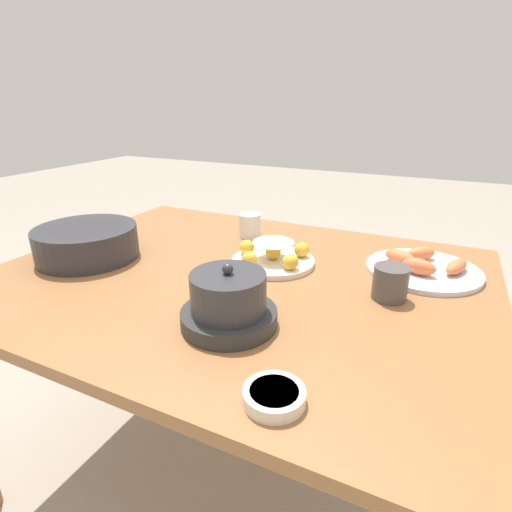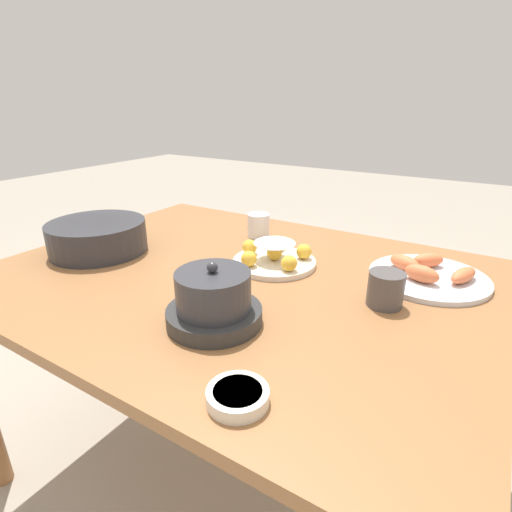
% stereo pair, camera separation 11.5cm
% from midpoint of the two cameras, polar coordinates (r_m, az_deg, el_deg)
% --- Properties ---
extents(ground_plane, '(12.00, 12.00, 0.00)m').
position_cam_midpoint_polar(ground_plane, '(1.58, -4.44, -27.30)').
color(ground_plane, '#9E9384').
extents(dining_table, '(1.36, 1.06, 0.72)m').
position_cam_midpoint_polar(dining_table, '(1.17, -5.34, -6.28)').
color(dining_table, '#936038').
rests_on(dining_table, ground_plane).
extents(cake_plate, '(0.25, 0.25, 0.08)m').
position_cam_midpoint_polar(cake_plate, '(1.19, -0.34, -0.03)').
color(cake_plate, silver).
rests_on(cake_plate, dining_table).
extents(serving_bowl, '(0.30, 0.30, 0.10)m').
position_cam_midpoint_polar(serving_bowl, '(1.36, -25.29, 1.84)').
color(serving_bowl, '#2D2D33').
rests_on(serving_bowl, dining_table).
extents(sauce_bowl, '(0.10, 0.10, 0.02)m').
position_cam_midpoint_polar(sauce_bowl, '(0.69, -2.48, -19.47)').
color(sauce_bowl, silver).
rests_on(sauce_bowl, dining_table).
extents(seafood_platter, '(0.32, 0.32, 0.06)m').
position_cam_midpoint_polar(seafood_platter, '(1.21, 20.28, -1.54)').
color(seafood_platter, silver).
rests_on(seafood_platter, dining_table).
extents(cup_near, '(0.08, 0.08, 0.08)m').
position_cam_midpoint_polar(cup_near, '(1.43, -3.22, 4.34)').
color(cup_near, white).
rests_on(cup_near, dining_table).
extents(cup_far, '(0.09, 0.09, 0.08)m').
position_cam_midpoint_polar(cup_far, '(1.02, 15.60, -3.78)').
color(cup_far, '#4C4747').
rests_on(cup_far, dining_table).
extents(warming_pot, '(0.21, 0.21, 0.15)m').
position_cam_midpoint_polar(warming_pot, '(0.87, -7.75, -6.73)').
color(warming_pot, '#2D2D2D').
rests_on(warming_pot, dining_table).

